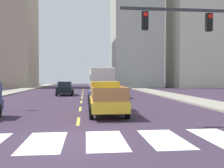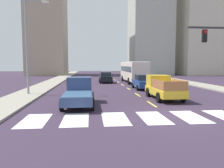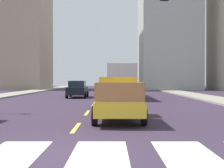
{
  "view_description": "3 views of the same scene",
  "coord_description": "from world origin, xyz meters",
  "px_view_note": "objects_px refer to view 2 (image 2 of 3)",
  "views": [
    {
      "loc": [
        0.36,
        -8.8,
        2.25
      ],
      "look_at": [
        2.9,
        14.81,
        1.61
      ],
      "focal_mm": 39.96,
      "sensor_mm": 36.0,
      "label": 1
    },
    {
      "loc": [
        -4.53,
        -11.61,
        2.99
      ],
      "look_at": [
        -2.25,
        11.37,
        0.84
      ],
      "focal_mm": 34.87,
      "sensor_mm": 36.0,
      "label": 2
    },
    {
      "loc": [
        1.37,
        -7.12,
        1.83
      ],
      "look_at": [
        1.41,
        17.54,
        1.46
      ],
      "focal_mm": 46.99,
      "sensor_mm": 36.0,
      "label": 3
    }
  ],
  "objects_px": {
    "city_bus": "(133,70)",
    "streetlight_left": "(28,43)",
    "pickup_dark": "(79,92)",
    "pickup_stakebed": "(162,88)",
    "sedan_far": "(106,77)",
    "sedan_near_right": "(143,82)"
  },
  "relations": [
    {
      "from": "city_bus",
      "to": "streetlight_left",
      "type": "relative_size",
      "value": 1.2
    },
    {
      "from": "pickup_dark",
      "to": "pickup_stakebed",
      "type": "bearing_deg",
      "value": 15.01
    },
    {
      "from": "sedan_far",
      "to": "sedan_near_right",
      "type": "relative_size",
      "value": 1.0
    },
    {
      "from": "sedan_near_right",
      "to": "pickup_stakebed",
      "type": "bearing_deg",
      "value": -89.4
    },
    {
      "from": "streetlight_left",
      "to": "sedan_near_right",
      "type": "bearing_deg",
      "value": 17.71
    },
    {
      "from": "pickup_dark",
      "to": "sedan_near_right",
      "type": "relative_size",
      "value": 1.18
    },
    {
      "from": "sedan_far",
      "to": "sedan_near_right",
      "type": "height_order",
      "value": "same"
    },
    {
      "from": "pickup_stakebed",
      "to": "city_bus",
      "type": "relative_size",
      "value": 0.48
    },
    {
      "from": "pickup_stakebed",
      "to": "streetlight_left",
      "type": "xyz_separation_m",
      "value": [
        -11.96,
        3.11,
        4.03
      ]
    },
    {
      "from": "pickup_stakebed",
      "to": "streetlight_left",
      "type": "relative_size",
      "value": 0.58
    },
    {
      "from": "sedan_far",
      "to": "streetlight_left",
      "type": "bearing_deg",
      "value": -119.51
    },
    {
      "from": "pickup_stakebed",
      "to": "pickup_dark",
      "type": "height_order",
      "value": "same"
    },
    {
      "from": "sedan_near_right",
      "to": "streetlight_left",
      "type": "distance_m",
      "value": 13.16
    },
    {
      "from": "pickup_dark",
      "to": "sedan_near_right",
      "type": "height_order",
      "value": "pickup_dark"
    },
    {
      "from": "pickup_stakebed",
      "to": "sedan_near_right",
      "type": "height_order",
      "value": "pickup_stakebed"
    },
    {
      "from": "streetlight_left",
      "to": "pickup_dark",
      "type": "bearing_deg",
      "value": -47.52
    },
    {
      "from": "sedan_near_right",
      "to": "streetlight_left",
      "type": "xyz_separation_m",
      "value": [
        -11.9,
        -3.8,
        4.11
      ]
    },
    {
      "from": "pickup_dark",
      "to": "streetlight_left",
      "type": "distance_m",
      "value": 8.31
    },
    {
      "from": "city_bus",
      "to": "streetlight_left",
      "type": "height_order",
      "value": "streetlight_left"
    },
    {
      "from": "pickup_dark",
      "to": "city_bus",
      "type": "height_order",
      "value": "city_bus"
    },
    {
      "from": "pickup_stakebed",
      "to": "pickup_dark",
      "type": "distance_m",
      "value": 7.4
    },
    {
      "from": "sedan_near_right",
      "to": "streetlight_left",
      "type": "bearing_deg",
      "value": -162.12
    }
  ]
}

